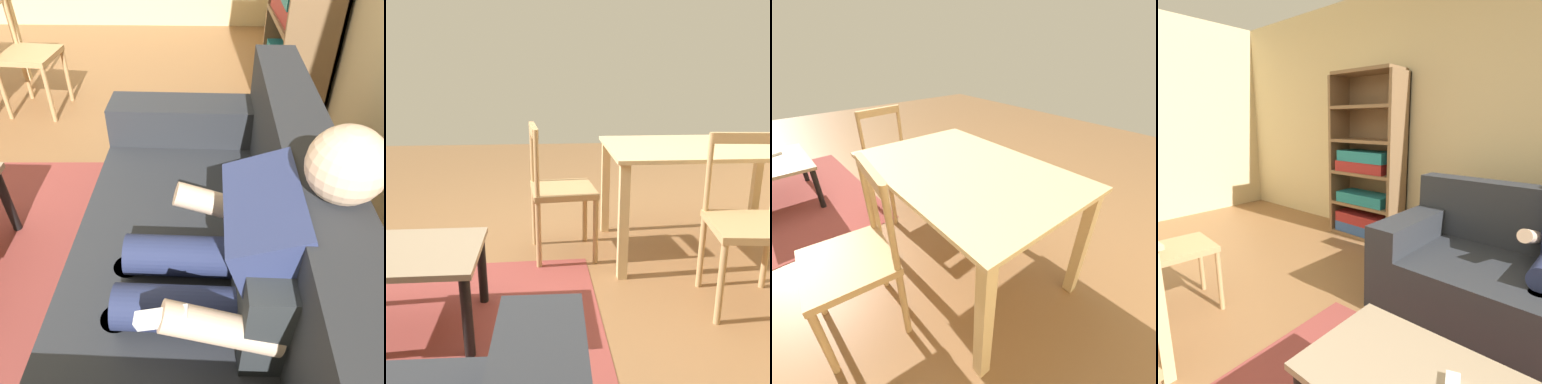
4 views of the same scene
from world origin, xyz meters
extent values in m
plane|color=brown|center=(0.00, 0.00, 0.00)|extent=(9.05, 9.05, 0.00)
cube|color=gray|center=(0.75, 0.67, 0.42)|extent=(0.80, 0.54, 0.03)
cylinder|color=black|center=(0.39, 0.44, 0.20)|extent=(0.05, 0.05, 0.41)
cylinder|color=black|center=(0.39, 0.90, 0.20)|extent=(0.05, 0.05, 0.41)
cube|color=#D1B27F|center=(-1.05, -0.17, 0.75)|extent=(1.33, 0.88, 0.02)
cube|color=#D1B27F|center=(-1.67, -0.56, 0.37)|extent=(0.06, 0.06, 0.74)
cube|color=#D1B27F|center=(-0.43, -0.56, 0.37)|extent=(0.06, 0.06, 0.74)
cube|color=#D1B27F|center=(-0.43, 0.23, 0.37)|extent=(0.06, 0.06, 0.74)
cube|color=tan|center=(-1.05, 0.58, 0.47)|extent=(0.46, 0.46, 0.04)
cylinder|color=tan|center=(-0.84, 0.75, 0.23)|extent=(0.04, 0.04, 0.47)
cylinder|color=tan|center=(-0.88, 0.37, 0.23)|extent=(0.04, 0.04, 0.47)
cylinder|color=tan|center=(-1.26, 0.41, 0.23)|extent=(0.04, 0.04, 0.47)
cylinder|color=tan|center=(-0.88, 0.37, 0.70)|extent=(0.03, 0.03, 0.47)
cube|color=tan|center=(-1.07, 0.39, 0.91)|extent=(0.38, 0.07, 0.06)
cube|color=tan|center=(-0.08, -0.17, 0.47)|extent=(0.46, 0.46, 0.04)
cylinder|color=tan|center=(-0.29, 0.01, 0.24)|extent=(0.04, 0.04, 0.47)
cylinder|color=tan|center=(-0.26, -0.37, 0.24)|extent=(0.04, 0.04, 0.47)
cylinder|color=tan|center=(0.09, 0.04, 0.24)|extent=(0.04, 0.04, 0.47)
cylinder|color=tan|center=(0.12, -0.34, 0.24)|extent=(0.04, 0.04, 0.47)
cylinder|color=tan|center=(0.09, 0.04, 0.69)|extent=(0.03, 0.03, 0.44)
cylinder|color=tan|center=(0.12, -0.34, 0.69)|extent=(0.03, 0.03, 0.44)
cube|color=tan|center=(0.10, -0.15, 0.89)|extent=(0.07, 0.38, 0.06)
cube|color=brown|center=(0.75, 0.67, 0.00)|extent=(2.03, 1.45, 0.01)
camera|label=1|loc=(1.90, 1.94, 1.55)|focal=35.47mm
camera|label=2|loc=(0.02, 2.55, 1.29)|focal=38.77mm
camera|label=3|loc=(-2.14, 0.72, 1.41)|focal=24.29mm
camera|label=4|loc=(1.23, -0.23, 1.35)|focal=29.66mm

